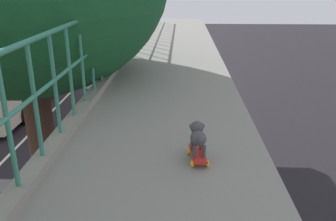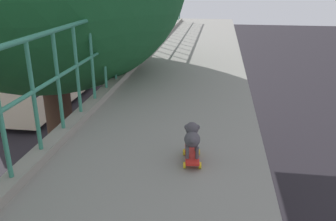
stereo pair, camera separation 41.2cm
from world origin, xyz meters
name	(u,v)px [view 1 (the left image)]	position (x,y,z in m)	size (l,w,h in m)	color
city_bus	(22,77)	(-8.20, 19.17, 1.75)	(2.66, 10.40, 3.06)	beige
toy_skateboard	(198,154)	(1.36, 2.98, 5.41)	(0.22, 0.45, 0.09)	red
small_dog	(198,135)	(1.35, 3.00, 5.62)	(0.19, 0.36, 0.32)	#48444B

